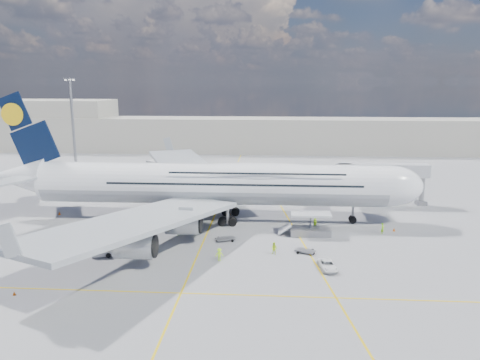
# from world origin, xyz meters

# --- Properties ---
(ground) EXTENTS (300.00, 300.00, 0.00)m
(ground) POSITION_xyz_m (0.00, 0.00, 0.00)
(ground) COLOR gray
(ground) RESTS_ON ground
(taxi_line_main) EXTENTS (0.25, 220.00, 0.01)m
(taxi_line_main) POSITION_xyz_m (0.00, 0.00, 0.01)
(taxi_line_main) COLOR #E0B90B
(taxi_line_main) RESTS_ON ground
(taxi_line_cross) EXTENTS (120.00, 0.25, 0.01)m
(taxi_line_cross) POSITION_xyz_m (0.00, -20.00, 0.01)
(taxi_line_cross) COLOR #E0B90B
(taxi_line_cross) RESTS_ON ground
(taxi_line_diag) EXTENTS (14.16, 99.06, 0.01)m
(taxi_line_diag) POSITION_xyz_m (14.00, 10.00, 0.01)
(taxi_line_diag) COLOR #E0B90B
(taxi_line_diag) RESTS_ON ground
(airliner) EXTENTS (77.26, 79.15, 23.71)m
(airliner) POSITION_xyz_m (0.26, 10.00, 6.87)
(airliner) COLOR white
(airliner) RESTS_ON ground
(jet_bridge) EXTENTS (18.80, 12.10, 8.50)m
(jet_bridge) POSITION_xyz_m (29.81, 20.94, 6.85)
(jet_bridge) COLOR #B7B7BC
(jet_bridge) RESTS_ON ground
(cargo_loader) EXTENTS (8.53, 3.20, 3.67)m
(cargo_loader) POSITION_xyz_m (16.82, 2.89, 1.25)
(cargo_loader) COLOR silver
(cargo_loader) RESTS_ON ground
(light_mast) EXTENTS (3.00, 0.70, 25.50)m
(light_mast) POSITION_xyz_m (-40.00, 45.00, 13.21)
(light_mast) COLOR gray
(light_mast) RESTS_ON ground
(terminal) EXTENTS (180.00, 16.00, 12.00)m
(terminal) POSITION_xyz_m (0.00, 95.00, 6.00)
(terminal) COLOR #B2AD9E
(terminal) RESTS_ON ground
(hangar) EXTENTS (40.00, 22.00, 18.00)m
(hangar) POSITION_xyz_m (-70.00, 100.00, 9.00)
(hangar) COLOR #B2AD9E
(hangar) RESTS_ON ground
(tree_line) EXTENTS (160.00, 6.00, 8.00)m
(tree_line) POSITION_xyz_m (40.00, 140.00, 4.00)
(tree_line) COLOR #193814
(tree_line) RESTS_ON ground
(dolly_row_a) EXTENTS (2.99, 1.90, 1.77)m
(dolly_row_a) POSITION_xyz_m (-14.93, -2.78, 0.95)
(dolly_row_a) COLOR gray
(dolly_row_a) RESTS_ON ground
(dolly_row_b) EXTENTS (3.13, 1.89, 1.89)m
(dolly_row_b) POSITION_xyz_m (-13.90, 0.41, 1.02)
(dolly_row_b) COLOR gray
(dolly_row_b) RESTS_ON ground
(dolly_row_c) EXTENTS (3.65, 2.30, 2.17)m
(dolly_row_c) POSITION_xyz_m (-17.29, -7.28, 1.17)
(dolly_row_c) COLOR gray
(dolly_row_c) RESTS_ON ground
(dolly_back) EXTENTS (3.47, 1.96, 0.50)m
(dolly_back) POSITION_xyz_m (-15.94, 5.10, 0.38)
(dolly_back) COLOR gray
(dolly_back) RESTS_ON ground
(dolly_nose_far) EXTENTS (3.17, 2.56, 0.41)m
(dolly_nose_far) POSITION_xyz_m (15.62, -5.58, 0.32)
(dolly_nose_far) COLOR gray
(dolly_nose_far) RESTS_ON ground
(dolly_nose_near) EXTENTS (3.29, 2.50, 0.43)m
(dolly_nose_near) POSITION_xyz_m (3.41, -1.05, 0.33)
(dolly_nose_near) COLOR gray
(dolly_nose_near) RESTS_ON ground
(baggage_tug) EXTENTS (3.24, 2.22, 1.85)m
(baggage_tug) POSITION_xyz_m (-13.56, -8.84, 0.82)
(baggage_tug) COLOR silver
(baggage_tug) RESTS_ON ground
(catering_truck_inner) EXTENTS (6.24, 4.09, 3.45)m
(catering_truck_inner) POSITION_xyz_m (-9.64, 23.46, 1.63)
(catering_truck_inner) COLOR gray
(catering_truck_inner) RESTS_ON ground
(catering_truck_outer) EXTENTS (7.67, 6.12, 4.21)m
(catering_truck_outer) POSITION_xyz_m (-19.09, 48.47, 1.96)
(catering_truck_outer) COLOR gray
(catering_truck_outer) RESTS_ON ground
(service_van) EXTENTS (2.61, 4.55, 1.20)m
(service_van) POSITION_xyz_m (18.16, -11.64, 0.60)
(service_van) COLOR white
(service_van) RESTS_ON ground
(crew_nose) EXTENTS (0.77, 0.81, 1.86)m
(crew_nose) POSITION_xyz_m (28.89, 4.11, 0.93)
(crew_nose) COLOR #96E317
(crew_nose) RESTS_ON ground
(crew_loader) EXTENTS (1.11, 1.01, 1.85)m
(crew_loader) POSITION_xyz_m (11.09, -6.57, 0.92)
(crew_loader) COLOR #C5EF19
(crew_loader) RESTS_ON ground
(crew_wing) EXTENTS (0.95, 1.14, 1.83)m
(crew_wing) POSITION_xyz_m (-17.61, -4.01, 0.91)
(crew_wing) COLOR #E6FF1A
(crew_wing) RESTS_ON ground
(crew_van) EXTENTS (0.79, 1.04, 1.90)m
(crew_van) POSITION_xyz_m (18.04, 5.98, 0.95)
(crew_van) COLOR #9EEE19
(crew_van) RESTS_ON ground
(crew_tug) EXTENTS (1.32, 0.96, 1.83)m
(crew_tug) POSITION_xyz_m (3.42, -9.49, 0.92)
(crew_tug) COLOR #B0FA1A
(crew_tug) RESTS_ON ground
(cone_nose) EXTENTS (0.45, 0.45, 0.57)m
(cone_nose) POSITION_xyz_m (31.20, 5.72, 0.28)
(cone_nose) COLOR orange
(cone_nose) RESTS_ON ground
(cone_wing_left_inner) EXTENTS (0.44, 0.44, 0.55)m
(cone_wing_left_inner) POSITION_xyz_m (-12.83, 20.15, 0.27)
(cone_wing_left_inner) COLOR orange
(cone_wing_left_inner) RESTS_ON ground
(cone_wing_left_outer) EXTENTS (0.42, 0.42, 0.53)m
(cone_wing_left_outer) POSITION_xyz_m (-14.83, 31.56, 0.26)
(cone_wing_left_outer) COLOR orange
(cone_wing_left_outer) RESTS_ON ground
(cone_wing_right_inner) EXTENTS (0.48, 0.48, 0.61)m
(cone_wing_right_inner) POSITION_xyz_m (-12.70, -5.40, 0.29)
(cone_wing_right_inner) COLOR orange
(cone_wing_right_inner) RESTS_ON ground
(cone_wing_right_outer) EXTENTS (0.38, 0.38, 0.48)m
(cone_wing_right_outer) POSITION_xyz_m (-19.45, -21.86, 0.23)
(cone_wing_right_outer) COLOR orange
(cone_wing_right_outer) RESTS_ON ground
(cone_tail) EXTENTS (0.50, 0.50, 0.64)m
(cone_tail) POSITION_xyz_m (-29.30, 11.50, 0.31)
(cone_tail) COLOR orange
(cone_tail) RESTS_ON ground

